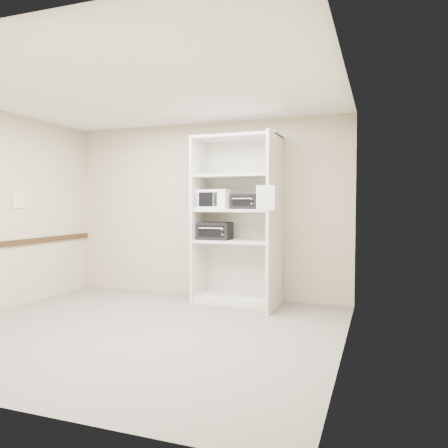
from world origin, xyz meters
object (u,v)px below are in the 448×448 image
(microwave, at_px, (215,199))
(toaster_oven_lower, at_px, (215,231))
(shelving_unit, at_px, (240,226))
(toaster_oven_upper, at_px, (247,202))

(microwave, height_order, toaster_oven_lower, microwave)
(shelving_unit, distance_m, toaster_oven_upper, 0.36)
(microwave, height_order, toaster_oven_upper, microwave)
(shelving_unit, relative_size, toaster_oven_lower, 5.25)
(microwave, distance_m, toaster_oven_lower, 0.46)
(microwave, xyz_separation_m, toaster_oven_upper, (0.47, 0.03, -0.03))
(toaster_oven_lower, bearing_deg, shelving_unit, 3.63)
(microwave, bearing_deg, toaster_oven_upper, 8.44)
(shelving_unit, height_order, microwave, shelving_unit)
(toaster_oven_upper, bearing_deg, shelving_unit, 175.75)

